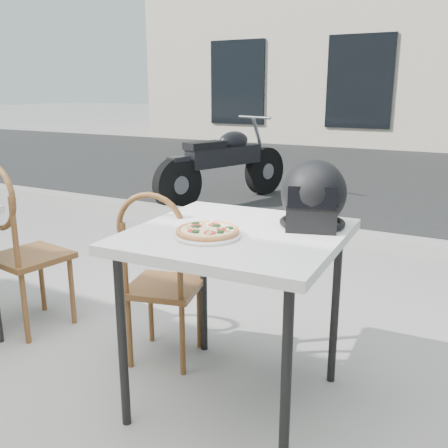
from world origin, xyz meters
The scene contains 10 objects.
ground centered at (0.00, 0.00, 0.00)m, with size 80.00×80.00×0.00m, color gray.
street_asphalt centered at (0.00, 7.00, 0.00)m, with size 30.00×8.00×0.00m, color black.
curb centered at (0.00, 3.00, 0.06)m, with size 30.00×0.25×0.12m, color gray.
cafe_table_main centered at (0.38, 0.26, 0.76)m, with size 0.91×0.91×0.84m.
plate centered at (0.31, 0.12, 0.85)m, with size 0.34×0.34×0.02m.
pizza centered at (0.31, 0.12, 0.87)m, with size 0.30×0.30×0.03m.
helmet centered at (0.64, 0.49, 0.97)m, with size 0.36×0.37×0.30m.
cafe_chair_main centered at (-0.12, 0.38, 0.53)m, with size 0.44×0.44×0.96m.
cafe_chair_side centered at (-1.08, 0.30, 0.58)m, with size 0.46×0.46×1.05m.
motorcycle centered at (-1.70, 4.06, 0.48)m, with size 0.87×2.10×1.09m.
Camera 1 is at (1.31, -1.59, 1.43)m, focal length 40.00 mm.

